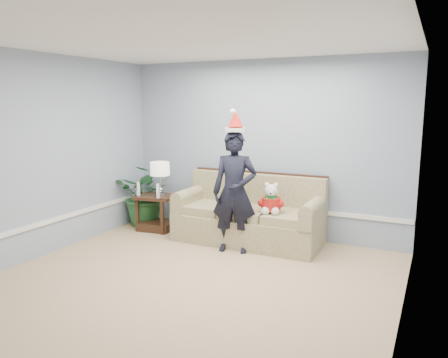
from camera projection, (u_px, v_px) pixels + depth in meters
room_shell at (173, 171)px, 4.53m from camera, size 4.54×5.04×2.74m
wainscot_trim at (150, 216)px, 6.24m from camera, size 4.49×4.99×0.06m
sofa at (250, 218)px, 6.51m from camera, size 2.16×0.95×1.01m
side_table at (157, 216)px, 7.11m from camera, size 0.66×0.58×0.57m
table_lamp at (160, 170)px, 6.94m from camera, size 0.31×0.31×0.55m
candle_pair at (148, 190)px, 6.92m from camera, size 0.43×0.06×0.22m
houseplant at (147, 194)px, 7.36m from camera, size 1.20×1.14×1.05m
man at (235, 192)px, 5.98m from camera, size 0.69×0.53×1.68m
santa_hat at (235, 121)px, 5.83m from camera, size 0.35×0.38×0.31m
teddy_bear at (271, 202)px, 6.07m from camera, size 0.33×0.34×0.44m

